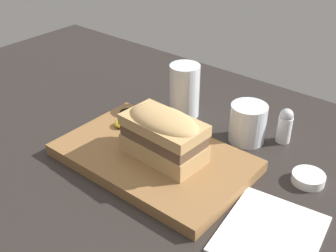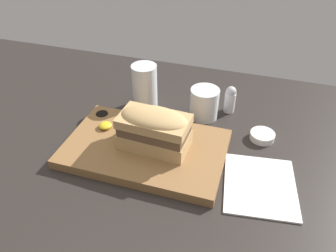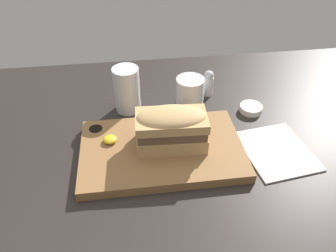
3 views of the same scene
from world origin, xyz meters
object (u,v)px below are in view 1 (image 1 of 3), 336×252
sandwich (164,133)px  salt_shaker (285,125)px  water_glass (184,94)px  condiment_dish (308,178)px  serving_board (153,157)px  wine_glass (248,125)px  napkin (271,233)px

sandwich → salt_shaker: (13.86, 22.75, -3.50)cm
water_glass → condiment_dish: size_ratio=2.05×
water_glass → condiment_dish: 33.77cm
serving_board → sandwich: 6.70cm
sandwich → salt_shaker: size_ratio=2.09×
sandwich → wine_glass: bearing=67.1°
wine_glass → condiment_dish: size_ratio=1.37×
water_glass → salt_shaker: 23.57cm
wine_glass → water_glass: bearing=178.9°
serving_board → wine_glass: size_ratio=4.47×
sandwich → napkin: 25.86cm
serving_board → condiment_dish: serving_board is taller
sandwich → wine_glass: size_ratio=1.93×
serving_board → condiment_dish: bearing=27.2°
napkin → serving_board: bearing=174.0°
sandwich → condiment_dish: 27.83cm
wine_glass → sandwich: bearing=-112.9°
wine_glass → napkin: 27.53cm
serving_board → salt_shaker: 28.40cm
salt_shaker → sandwich: bearing=-121.4°
napkin → salt_shaker: (-10.76, 25.97, 3.73)cm
napkin → condiment_dish: 16.25cm
wine_glass → napkin: size_ratio=0.44×
sandwich → water_glass: 20.80cm
wine_glass → condiment_dish: 17.11cm
water_glass → wine_glass: size_ratio=1.50×
wine_glass → condiment_dish: wine_glass is taller
sandwich → water_glass: (-9.28, 18.51, -2.04)cm
napkin → salt_shaker: 28.36cm
serving_board → wine_glass: (10.01, 18.58, 2.49)cm
wine_glass → salt_shaker: bearing=36.4°
water_glass → wine_glass: water_glass is taller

